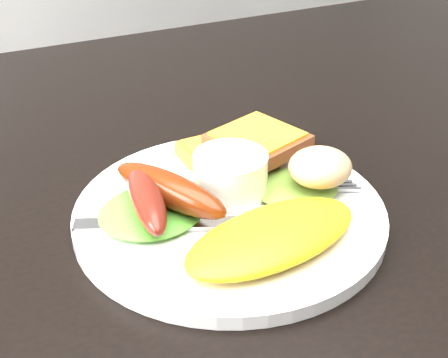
{
  "coord_description": "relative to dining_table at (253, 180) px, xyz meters",
  "views": [
    {
      "loc": [
        -0.24,
        -0.44,
        1.03
      ],
      "look_at": [
        -0.06,
        -0.06,
        0.78
      ],
      "focal_mm": 50.0,
      "sensor_mm": 36.0,
      "label": 1
    }
  ],
  "objects": [
    {
      "name": "dining_table",
      "position": [
        0.0,
        0.0,
        0.0
      ],
      "size": [
        1.2,
        0.8,
        0.04
      ],
      "primitive_type": "cube",
      "color": "black",
      "rests_on": "ground"
    },
    {
      "name": "plate",
      "position": [
        -0.06,
        -0.07,
        0.03
      ],
      "size": [
        0.24,
        0.24,
        0.01
      ],
      "primitive_type": "cylinder",
      "color": "white",
      "rests_on": "dining_table"
    },
    {
      "name": "lettuce_left",
      "position": [
        -0.12,
        -0.06,
        0.04
      ],
      "size": [
        0.1,
        0.09,
        0.01
      ],
      "primitive_type": "ellipsoid",
      "rotation": [
        0.0,
        0.0,
        0.23
      ],
      "color": "#378E1E",
      "rests_on": "plate"
    },
    {
      "name": "lettuce_right",
      "position": [
        -0.0,
        -0.08,
        0.04
      ],
      "size": [
        0.08,
        0.07,
        0.01
      ],
      "primitive_type": "ellipsoid",
      "rotation": [
        0.0,
        0.0,
        -0.11
      ],
      "color": "#578325",
      "rests_on": "plate"
    },
    {
      "name": "omelette",
      "position": [
        -0.06,
        -0.13,
        0.04
      ],
      "size": [
        0.15,
        0.09,
        0.02
      ],
      "primitive_type": "ellipsoid",
      "rotation": [
        0.0,
        0.0,
        0.16
      ],
      "color": "#EFA31B",
      "rests_on": "plate"
    },
    {
      "name": "sausage_a",
      "position": [
        -0.12,
        -0.06,
        0.05
      ],
      "size": [
        0.04,
        0.1,
        0.02
      ],
      "primitive_type": "ellipsoid",
      "rotation": [
        0.0,
        0.0,
        -0.17
      ],
      "color": "maroon",
      "rests_on": "lettuce_left"
    },
    {
      "name": "sausage_b",
      "position": [
        -0.11,
        -0.06,
        0.05
      ],
      "size": [
        0.07,
        0.11,
        0.03
      ],
      "primitive_type": "ellipsoid",
      "rotation": [
        0.0,
        0.0,
        0.46
      ],
      "color": "brown",
      "rests_on": "lettuce_left"
    },
    {
      "name": "ramekin",
      "position": [
        -0.05,
        -0.06,
        0.05
      ],
      "size": [
        0.08,
        0.08,
        0.03
      ],
      "primitive_type": "cylinder",
      "rotation": [
        0.0,
        0.0,
        0.4
      ],
      "color": "white",
      "rests_on": "plate"
    },
    {
      "name": "toast_a",
      "position": [
        -0.03,
        -0.01,
        0.04
      ],
      "size": [
        0.07,
        0.07,
        0.01
      ],
      "primitive_type": "cube",
      "rotation": [
        0.0,
        0.0,
        0.02
      ],
      "color": "olive",
      "rests_on": "plate"
    },
    {
      "name": "toast_b",
      "position": [
        -0.01,
        -0.02,
        0.05
      ],
      "size": [
        0.09,
        0.09,
        0.01
      ],
      "primitive_type": "cube",
      "rotation": [
        0.0,
        0.0,
        0.32
      ],
      "color": "brown",
      "rests_on": "toast_a"
    },
    {
      "name": "potato_salad",
      "position": [
        0.01,
        -0.09,
        0.06
      ],
      "size": [
        0.06,
        0.06,
        0.03
      ],
      "primitive_type": "ellipsoid",
      "rotation": [
        0.0,
        0.0,
        0.21
      ],
      "color": "#C8AE89",
      "rests_on": "lettuce_right"
    },
    {
      "name": "fork",
      "position": [
        -0.1,
        -0.08,
        0.03
      ],
      "size": [
        0.16,
        0.08,
        0.0
      ],
      "primitive_type": "cube",
      "rotation": [
        0.0,
        0.0,
        -0.43
      ],
      "color": "#ADAFB7",
      "rests_on": "plate"
    }
  ]
}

